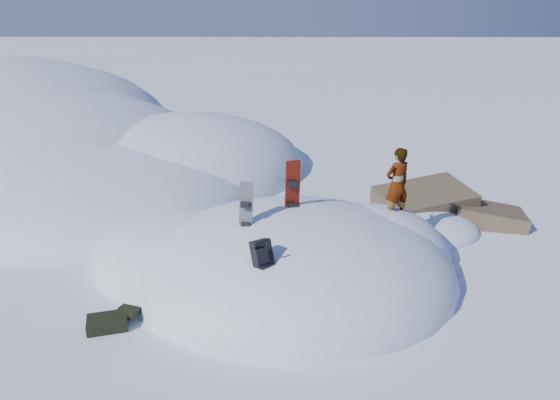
{
  "coord_description": "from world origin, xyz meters",
  "views": [
    {
      "loc": [
        -0.2,
        -10.34,
        5.83
      ],
      "look_at": [
        -0.28,
        0.3,
        1.66
      ],
      "focal_mm": 35.0,
      "sensor_mm": 36.0,
      "label": 1
    }
  ],
  "objects_px": {
    "backpack": "(262,253)",
    "person": "(397,184)",
    "snowboard_red": "(292,197)",
    "snowboard_dark": "(246,217)"
  },
  "relations": [
    {
      "from": "backpack",
      "to": "person",
      "type": "xyz_separation_m",
      "value": [
        2.88,
        2.63,
        0.36
      ]
    },
    {
      "from": "snowboard_red",
      "to": "backpack",
      "type": "height_order",
      "value": "snowboard_red"
    },
    {
      "from": "backpack",
      "to": "snowboard_red",
      "type": "bearing_deg",
      "value": 42.55
    },
    {
      "from": "snowboard_red",
      "to": "person",
      "type": "xyz_separation_m",
      "value": [
        2.31,
        0.53,
        0.11
      ]
    },
    {
      "from": "snowboard_dark",
      "to": "backpack",
      "type": "height_order",
      "value": "snowboard_dark"
    },
    {
      "from": "backpack",
      "to": "person",
      "type": "relative_size",
      "value": 0.33
    },
    {
      "from": "snowboard_red",
      "to": "backpack",
      "type": "bearing_deg",
      "value": -121.9
    },
    {
      "from": "backpack",
      "to": "person",
      "type": "bearing_deg",
      "value": 10.19
    },
    {
      "from": "snowboard_red",
      "to": "person",
      "type": "distance_m",
      "value": 2.37
    },
    {
      "from": "person",
      "to": "backpack",
      "type": "bearing_deg",
      "value": 15.18
    }
  ]
}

